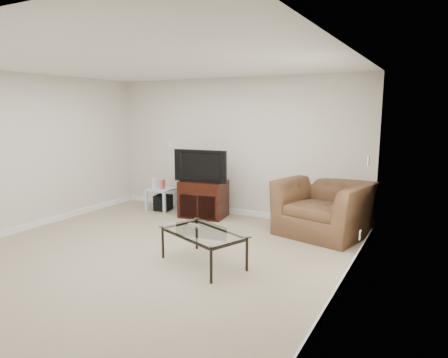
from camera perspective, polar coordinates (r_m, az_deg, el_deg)
The scene contains 18 objects.
floor at distance 5.53m, azimuth -10.73°, elevation -10.68°, with size 5.00×5.00×0.00m, color tan.
ceiling at distance 5.22m, azimuth -11.63°, elevation 15.98°, with size 5.00×5.00×0.00m, color white.
wall_back at distance 7.32m, azimuth 1.42°, elevation 4.55°, with size 5.00×0.02×2.50m, color silver.
wall_left at distance 7.09m, azimuth -26.97°, elevation 3.31°, with size 0.02×5.00×2.50m, color silver.
wall_right at distance 4.13m, azimuth 16.67°, elevation 0.02°, with size 0.02×5.00×2.50m, color silver.
plate_back at distance 8.04m, azimuth -7.56°, elevation 4.95°, with size 0.12×0.02×0.12m, color white.
plate_right_switch at distance 5.69m, azimuth 19.93°, elevation 2.44°, with size 0.02×0.09×0.13m, color white.
plate_right_outlet at distance 5.59m, azimuth 18.88°, elevation -7.58°, with size 0.02×0.08×0.12m, color white.
tv_stand at distance 7.26m, azimuth -2.93°, elevation -2.84°, with size 0.80×0.55×0.66m, color black, non-canonical shape.
dvd_player at distance 7.18m, azimuth -3.09°, elevation -1.19°, with size 0.42×0.29×0.06m, color black.
television at distance 7.12m, azimuth -3.08°, elevation 1.97°, with size 0.93×0.19×0.57m, color black.
side_table at distance 7.82m, azimuth -8.94°, elevation -2.89°, with size 0.45×0.45×0.44m, color silver, non-canonical shape.
subwoofer at distance 7.83m, azimuth -8.69°, elevation -3.34°, with size 0.29×0.29×0.29m, color black.
game_console at distance 7.80m, azimuth -9.74°, elevation -0.56°, with size 0.05×0.15×0.20m, color white.
game_case at distance 7.71m, azimuth -8.75°, elevation -0.75°, with size 0.05×0.13×0.17m, color #CC4C4C.
recliner at distance 6.37m, azimuth 14.09°, elevation -2.76°, with size 1.30×0.84×1.13m, color #4D351B.
coffee_table at distance 5.09m, azimuth -3.01°, elevation -9.78°, with size 1.10×0.62×0.43m, color black, non-canonical shape.
remote at distance 5.26m, azimuth -4.33°, elevation -6.54°, with size 0.17×0.05×0.02m, color #B2B2B7.
Camera 1 is at (3.32, -3.99, 1.92)m, focal length 32.00 mm.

